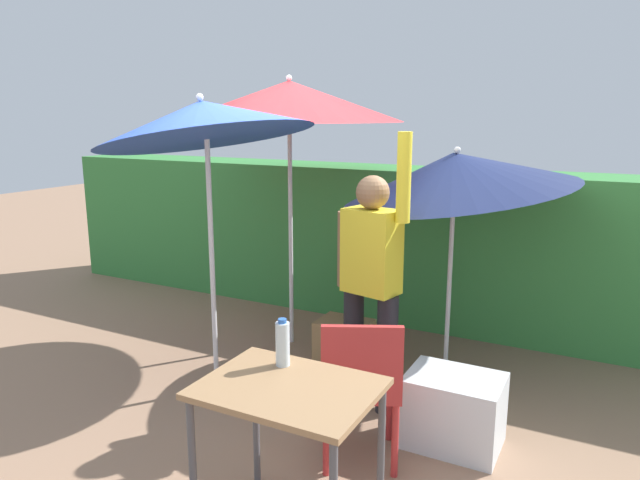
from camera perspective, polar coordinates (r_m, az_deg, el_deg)
ground_plane at (r=4.29m, az=-1.92°, el=-15.28°), size 24.00×24.00×0.00m
hedge_row at (r=5.79m, az=7.93°, el=-0.28°), size 8.00×0.70×1.48m
umbrella_rainbow at (r=4.02m, az=-11.35°, el=11.41°), size 1.50×1.47×2.23m
umbrella_orange at (r=4.49m, az=13.13°, el=6.39°), size 1.80×1.77×1.88m
umbrella_yellow at (r=4.88m, az=-3.03°, el=13.40°), size 1.87×1.87×2.29m
person_vendor at (r=3.88m, az=5.04°, el=-3.48°), size 0.56×0.29×1.88m
chair_plastic at (r=3.38m, az=4.01°, el=-13.67°), size 0.59×0.59×0.89m
cooler_box at (r=3.77m, az=12.95°, el=-15.96°), size 0.57×0.42×0.44m
crate_cardboard at (r=4.79m, az=2.38°, el=-9.94°), size 0.42×0.33×0.35m
folding_table at (r=2.78m, az=-3.12°, el=-15.83°), size 0.80×0.60×0.77m
bottle_water at (r=2.89m, az=-3.68°, el=-10.07°), size 0.07×0.07×0.24m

